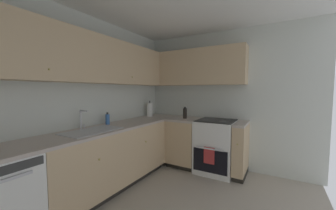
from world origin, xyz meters
The scene contains 14 objects.
wall_back centered at (0.00, 1.50, 1.22)m, with size 4.20×0.05×2.44m, color silver.
wall_right centered at (2.08, 0.00, 1.22)m, with size 0.05×3.05×2.44m, color silver.
lower_cabinets_back centered at (0.45, 1.18, 0.43)m, with size 2.00×0.62×0.85m.
countertop_back centered at (0.45, 1.18, 0.86)m, with size 3.21×0.60×0.04m, color #B7A89E.
lower_cabinets_right centered at (1.75, 0.37, 0.43)m, with size 0.62×1.33×0.85m.
countertop_right centered at (1.75, 0.37, 0.86)m, with size 0.60×1.33×0.03m.
oven_range centered at (1.77, 0.04, 0.45)m, with size 0.68×0.62×1.03m.
upper_cabinets_back centered at (0.29, 1.32, 1.81)m, with size 2.89×0.34×0.64m.
upper_cabinets_right centered at (1.89, 0.54, 1.81)m, with size 0.32×1.88×0.64m.
sink centered at (0.15, 1.15, 0.84)m, with size 0.72×0.40×0.10m.
faucet centered at (0.16, 1.36, 1.03)m, with size 0.07×0.16×0.26m.
soap_bottle centered at (0.59, 1.36, 0.96)m, with size 0.06×0.06×0.18m.
paper_towel_roll centered at (1.65, 1.34, 1.01)m, with size 0.11×0.11×0.32m.
oil_bottle centered at (1.75, 0.62, 0.98)m, with size 0.07×0.07×0.21m.
Camera 1 is at (-1.45, -0.88, 1.39)m, focal length 20.65 mm.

